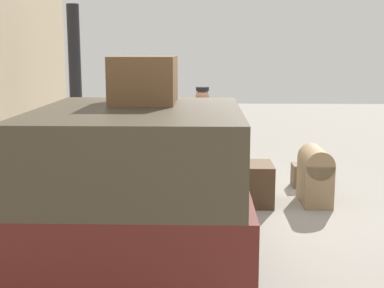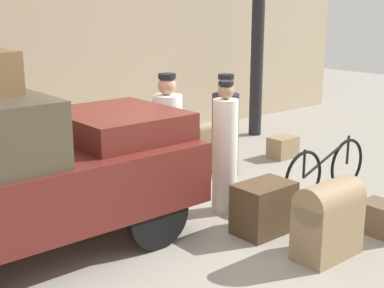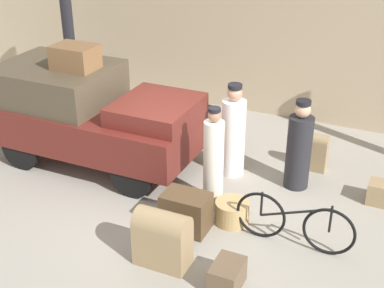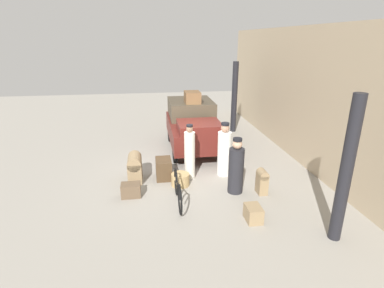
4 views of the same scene
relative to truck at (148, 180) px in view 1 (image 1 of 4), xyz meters
The scene contains 14 objects.
ground_plane 2.30m from the truck, 15.96° to the right, with size 30.00×30.00×0.00m, color gray.
canopy_pillar_right 6.46m from the truck, 19.83° to the left, with size 0.26×0.26×3.16m.
truck is the anchor object (origin of this frame).
bicycle 4.27m from the truck, 14.01° to the right, with size 1.75×0.04×0.80m.
wicker_basket 3.31m from the truck, 15.36° to the right, with size 0.53×0.53×0.36m.
porter_lifting_near_truck 3.78m from the truck, ahead, with size 0.42×0.42×1.59m.
conductor_in_dark_uniform 2.63m from the truck, 13.03° to the left, with size 0.42×0.42×1.70m.
porter_carrying_trunk 2.69m from the truck, 10.94° to the right, with size 0.32×0.32×1.71m.
trunk_large_brown 5.26m from the truck, ahead, with size 0.49×0.35×0.37m.
trunk_barrel_dark 3.41m from the truck, 40.15° to the right, with size 0.75×0.41×0.84m.
suitcase_tan_flat 4.29m from the truck, 32.42° to the right, with size 0.37×0.52×0.37m.
suitcase_black_upright 2.92m from the truck, 27.33° to the right, with size 0.70×0.47×0.60m.
suitcase_small_leather 4.17m from the truck, 18.95° to the left, with size 0.38×0.25×0.71m.
trunk_on_truck_roof 1.03m from the truck, behind, with size 0.75×0.57×0.43m.
Camera 1 is at (-7.11, -0.00, 2.27)m, focal length 50.00 mm.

